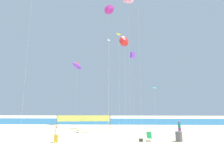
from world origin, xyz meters
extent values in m
plane|color=beige|center=(0.00, 0.00, 0.00)|extent=(120.00, 120.00, 0.00)
cube|color=#1E6B99|center=(0.00, 30.06, 0.00)|extent=(120.00, 20.00, 0.01)
cube|color=#7A3872|center=(10.75, 8.66, 0.35)|extent=(0.34, 0.20, 0.71)
cylinder|color=#19727A|center=(10.75, 8.66, 1.00)|extent=(0.35, 0.35, 0.58)
sphere|color=brown|center=(10.75, 8.66, 1.42)|extent=(0.26, 0.26, 0.26)
cube|color=gold|center=(-3.48, 1.48, 0.37)|extent=(0.35, 0.21, 0.74)
cylinder|color=white|center=(-3.48, 1.48, 1.05)|extent=(0.37, 0.37, 0.61)
sphere|color=tan|center=(-3.48, 1.48, 1.49)|extent=(0.27, 0.27, 0.27)
cube|color=#1E8C4C|center=(5.75, 2.50, 0.32)|extent=(0.52, 0.48, 0.03)
cube|color=#1E8C4C|center=(5.75, 2.79, 0.60)|extent=(0.52, 0.23, 0.57)
cylinder|color=silver|center=(5.75, 2.36, 0.16)|extent=(0.03, 0.03, 0.32)
cylinder|color=silver|center=(5.75, 2.64, 0.16)|extent=(0.03, 0.03, 0.32)
cylinder|color=#595960|center=(8.70, 2.53, 0.48)|extent=(0.68, 0.68, 0.97)
cylinder|color=#4C4C51|center=(-6.70, 10.74, 1.20)|extent=(0.08, 0.08, 2.40)
cylinder|color=#4C4C51|center=(1.28, 11.62, 1.20)|extent=(0.08, 0.08, 2.40)
cube|color=#EAE566|center=(-2.71, 11.18, 1.73)|extent=(7.98, 0.90, 0.90)
cube|color=#2D2D33|center=(4.85, 2.25, 0.15)|extent=(0.37, 0.19, 0.30)
cylinder|color=silver|center=(-11.36, 9.25, 10.92)|extent=(0.01, 0.01, 21.84)
cylinder|color=silver|center=(-5.69, 18.05, 5.77)|extent=(0.01, 0.01, 11.55)
ellipsoid|color=purple|center=(-5.69, 18.05, 11.55)|extent=(1.92, 3.04, 1.53)
cube|color=orange|center=(-5.69, 18.05, 11.96)|extent=(0.55, 0.06, 0.69)
cylinder|color=silver|center=(9.38, 17.74, 3.50)|extent=(0.01, 0.01, 7.01)
pyramid|color=#26BFCC|center=(9.40, 17.73, 7.08)|extent=(0.89, 0.89, 0.30)
cylinder|color=silver|center=(0.64, 18.60, 8.53)|extent=(0.01, 0.01, 17.07)
pyramid|color=white|center=(0.66, 18.62, 17.13)|extent=(0.77, 0.77, 0.37)
cylinder|color=silver|center=(5.44, 6.30, 9.74)|extent=(0.01, 0.01, 19.48)
cylinder|color=silver|center=(5.22, 16.05, 6.53)|extent=(0.01, 0.01, 13.05)
cube|color=purple|center=(5.22, 16.05, 13.05)|extent=(0.88, 0.88, 1.03)
cylinder|color=silver|center=(2.71, 9.21, 7.17)|extent=(0.01, 0.01, 14.34)
pyramid|color=yellow|center=(2.73, 9.21, 14.42)|extent=(0.67, 0.65, 0.32)
cylinder|color=silver|center=(3.50, 7.15, 6.25)|extent=(0.01, 0.01, 12.50)
cone|color=red|center=(3.50, 7.15, 12.50)|extent=(1.49, 1.00, 1.47)
cylinder|color=silver|center=(4.31, 10.62, 10.40)|extent=(0.01, 0.01, 20.79)
ellipsoid|color=pink|center=(4.31, 10.62, 20.79)|extent=(2.10, 0.92, 1.10)
cylinder|color=silver|center=(1.05, 11.21, 9.87)|extent=(0.01, 0.01, 19.74)
cone|color=#D833A5|center=(1.05, 11.21, 19.74)|extent=(1.73, 0.68, 1.71)
camera|label=1|loc=(2.75, -16.68, 3.37)|focal=28.87mm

